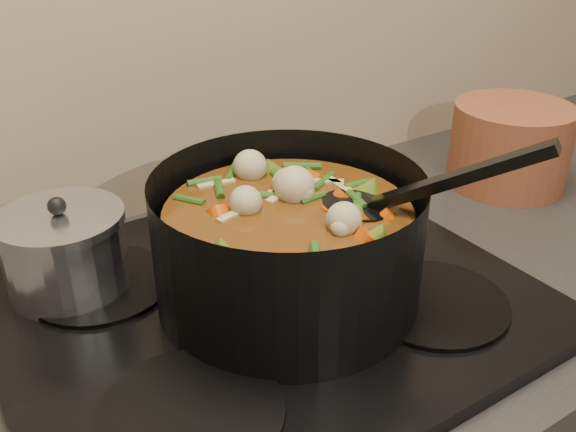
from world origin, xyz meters
TOP-DOWN VIEW (x-y plane):
  - stovetop at (0.00, 1.93)m, footprint 0.62×0.54m
  - stockpot at (0.03, 1.91)m, footprint 0.40×0.41m
  - saucepan at (-0.19, 2.08)m, footprint 0.15×0.15m
  - terracotta_crock at (0.54, 2.01)m, footprint 0.25×0.25m

SIDE VIEW (x-z plane):
  - stovetop at x=0.00m, z-range 0.91..0.93m
  - terracotta_crock at x=0.54m, z-range 0.91..1.05m
  - saucepan at x=-0.19m, z-range 0.92..1.04m
  - stockpot at x=0.03m, z-range 0.89..1.12m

